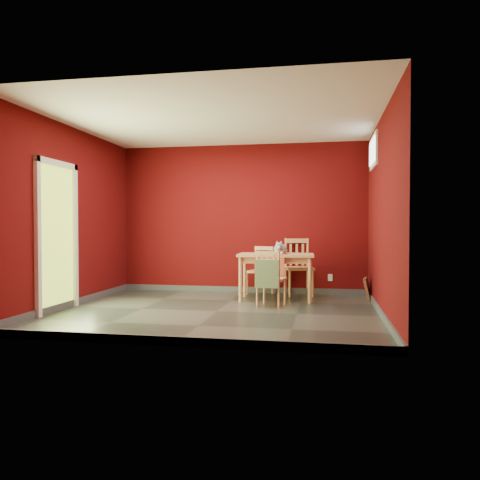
% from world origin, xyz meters
% --- Properties ---
extents(ground, '(4.50, 4.50, 0.00)m').
position_xyz_m(ground, '(0.00, 0.00, 0.00)').
color(ground, '#2D342D').
rests_on(ground, ground).
extents(room_shell, '(4.50, 4.50, 4.50)m').
position_xyz_m(room_shell, '(0.00, 0.00, 0.05)').
color(room_shell, '#4B0708').
rests_on(room_shell, ground).
extents(doorway, '(0.06, 1.01, 2.13)m').
position_xyz_m(doorway, '(-2.23, -0.40, 1.12)').
color(doorway, '#B7D838').
rests_on(doorway, ground).
extents(window, '(0.05, 0.90, 0.50)m').
position_xyz_m(window, '(2.23, 1.00, 2.35)').
color(window, white).
rests_on(window, room_shell).
extents(outlet_plate, '(0.08, 0.02, 0.12)m').
position_xyz_m(outlet_plate, '(1.60, 1.99, 0.30)').
color(outlet_plate, silver).
rests_on(outlet_plate, room_shell).
extents(dining_table, '(1.25, 0.77, 0.76)m').
position_xyz_m(dining_table, '(0.72, 1.18, 0.67)').
color(dining_table, tan).
rests_on(dining_table, ground).
extents(table_runner, '(0.37, 0.71, 0.35)m').
position_xyz_m(table_runner, '(0.72, 1.06, 0.71)').
color(table_runner, '#BD5431').
rests_on(table_runner, dining_table).
extents(chair_far_left, '(0.50, 0.50, 0.85)m').
position_xyz_m(chair_far_left, '(0.38, 1.84, 0.43)').
color(chair_far_left, tan).
rests_on(chair_far_left, ground).
extents(chair_far_right, '(0.57, 0.57, 1.00)m').
position_xyz_m(chair_far_right, '(1.05, 1.81, 0.51)').
color(chair_far_right, tan).
rests_on(chair_far_right, ground).
extents(chair_near, '(0.46, 0.46, 0.84)m').
position_xyz_m(chair_near, '(0.70, 0.57, 0.43)').
color(chair_near, tan).
rests_on(chair_near, ground).
extents(tote_bag, '(0.35, 0.20, 0.48)m').
position_xyz_m(tote_bag, '(0.67, 0.36, 0.51)').
color(tote_bag, '#749861').
rests_on(tote_bag, chair_near).
extents(cat, '(0.41, 0.50, 0.22)m').
position_xyz_m(cat, '(0.79, 1.16, 0.87)').
color(cat, slate).
rests_on(cat, table_runner).
extents(picture_frame, '(0.18, 0.38, 0.37)m').
position_xyz_m(picture_frame, '(2.19, 1.41, 0.18)').
color(picture_frame, brown).
rests_on(picture_frame, ground).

